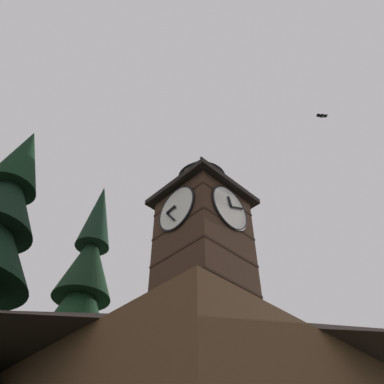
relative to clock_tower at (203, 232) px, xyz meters
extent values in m
pyramid|color=#2D231E|center=(-0.85, 0.41, -5.25)|extent=(14.36, 11.04, 3.02)
cube|color=#422B1E|center=(-0.02, -0.02, -1.05)|extent=(3.11, 3.11, 5.37)
cube|color=black|center=(-0.02, -0.02, -3.09)|extent=(3.15, 3.15, 0.10)
cube|color=black|center=(-0.02, -0.02, -1.75)|extent=(3.15, 3.15, 0.10)
cube|color=black|center=(-0.02, -0.02, -0.41)|extent=(3.15, 3.15, 0.10)
cube|color=black|center=(-0.02, -0.02, 0.94)|extent=(3.15, 3.15, 0.10)
cylinder|color=white|center=(-0.02, 1.57, 0.43)|extent=(2.09, 0.10, 2.09)
torus|color=black|center=(-0.02, 1.59, 0.43)|extent=(2.19, 0.10, 2.19)
cube|color=black|center=(0.06, 1.67, 0.68)|extent=(0.27, 0.04, 0.53)
cube|color=black|center=(-0.41, 1.67, 0.61)|extent=(0.81, 0.04, 0.43)
sphere|color=black|center=(-0.02, 1.68, 0.43)|extent=(0.10, 0.10, 0.10)
cylinder|color=white|center=(1.57, -0.02, 0.43)|extent=(0.10, 2.09, 2.09)
torus|color=black|center=(1.59, -0.02, 0.43)|extent=(0.10, 2.19, 2.19)
cube|color=black|center=(1.67, -0.28, 0.47)|extent=(0.04, 0.53, 0.21)
cube|color=black|center=(1.67, -0.28, 0.09)|extent=(0.04, 0.59, 0.72)
sphere|color=black|center=(1.68, -0.02, 0.43)|extent=(0.10, 0.10, 0.10)
cube|color=black|center=(-0.02, -0.02, 1.76)|extent=(3.81, 3.81, 0.25)
cylinder|color=beige|center=(-0.02, -0.02, 2.58)|extent=(2.07, 2.07, 1.38)
cylinder|color=#2D2319|center=(-0.02, -0.02, 2.06)|extent=(2.13, 2.13, 0.10)
cylinder|color=#2D2319|center=(-0.02, -0.02, 2.40)|extent=(2.13, 2.13, 0.10)
cylinder|color=#2D2319|center=(-0.02, -0.02, 2.75)|extent=(2.13, 2.13, 0.10)
cylinder|color=#2D2319|center=(-0.02, -0.02, 3.10)|extent=(2.13, 2.13, 0.10)
cone|color=#2D3847|center=(-0.02, -0.02, 3.98)|extent=(2.37, 2.37, 1.43)
sphere|color=#384251|center=(-0.02, -0.02, 4.80)|extent=(0.16, 0.16, 0.16)
cone|color=#15341B|center=(1.29, -7.43, -1.55)|extent=(4.03, 4.03, 5.04)
cone|color=black|center=(1.29, -7.43, 1.13)|extent=(2.97, 2.97, 4.08)
cone|color=black|center=(1.29, -7.43, 4.54)|extent=(1.91, 1.91, 4.58)
cone|color=black|center=(7.49, -2.19, -1.27)|extent=(2.60, 2.60, 2.94)
cone|color=black|center=(7.49, -2.19, 0.72)|extent=(1.81, 1.81, 3.17)
ellipsoid|color=black|center=(-4.68, 5.07, 7.89)|extent=(0.29, 0.31, 0.15)
cube|color=black|center=(-4.56, 4.98, 7.89)|extent=(0.36, 0.34, 0.09)
cube|color=black|center=(-4.80, 5.17, 7.89)|extent=(0.36, 0.34, 0.09)
ellipsoid|color=black|center=(-1.68, -2.84, 5.50)|extent=(0.21, 0.24, 0.12)
cube|color=black|center=(-1.57, -2.78, 5.50)|extent=(0.29, 0.25, 0.06)
cube|color=black|center=(-1.78, -2.90, 5.50)|extent=(0.29, 0.25, 0.06)
camera|label=1|loc=(9.80, 9.39, -10.04)|focal=36.04mm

